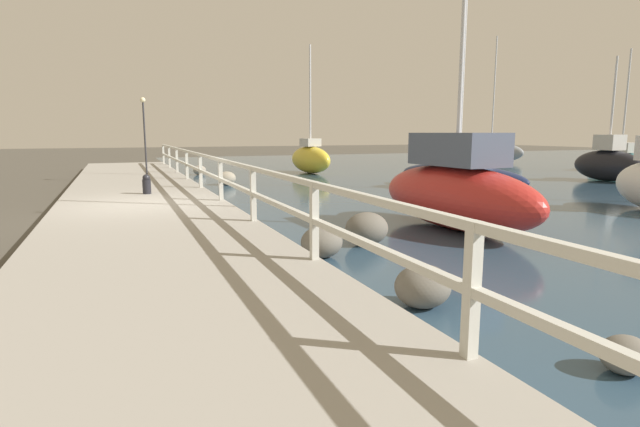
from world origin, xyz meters
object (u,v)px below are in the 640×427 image
sailboat_teal (621,160)px  sailboat_yellow (310,158)px  mooring_bollard (147,184)px  dock_lamp (144,124)px  sailboat_navy (459,173)px  sailboat_black (608,163)px  sailboat_red (456,190)px  sailboat_gray (491,151)px

sailboat_teal → sailboat_yellow: size_ratio=1.00×
mooring_bollard → dock_lamp: bearing=86.8°
sailboat_yellow → sailboat_navy: bearing=-83.9°
mooring_bollard → sailboat_yellow: (8.30, 8.73, 0.14)m
sailboat_teal → sailboat_black: bearing=-141.4°
sailboat_black → sailboat_yellow: bearing=138.9°
dock_lamp → sailboat_red: size_ratio=0.43×
sailboat_red → sailboat_navy: bearing=49.3°
sailboat_black → dock_lamp: bearing=158.4°
sailboat_navy → sailboat_red: size_ratio=0.90×
sailboat_gray → sailboat_yellow: bearing=173.8°
mooring_bollard → sailboat_black: size_ratio=0.11×
mooring_bollard → sailboat_teal: bearing=8.8°
sailboat_yellow → sailboat_black: bearing=-48.9°
sailboat_teal → sailboat_gray: size_ratio=0.75×
sailboat_yellow → mooring_bollard: bearing=-142.0°
sailboat_yellow → sailboat_navy: sailboat_navy is taller
sailboat_black → sailboat_navy: size_ratio=0.78×
sailboat_navy → sailboat_teal: bearing=6.3°
mooring_bollard → sailboat_black: bearing=0.4°
sailboat_teal → sailboat_red: size_ratio=0.87×
sailboat_navy → sailboat_yellow: bearing=94.8°
sailboat_yellow → sailboat_red: sailboat_red is taller
sailboat_yellow → dock_lamp: bearing=-176.4°
sailboat_black → sailboat_teal: bearing=32.2°
dock_lamp → sailboat_red: 14.37m
dock_lamp → sailboat_yellow: (7.91, 1.68, -1.65)m
sailboat_gray → sailboat_black: bearing=-131.5°
dock_lamp → sailboat_black: bearing=-21.0°
sailboat_navy → sailboat_red: (-4.72, -6.04, 0.24)m
sailboat_teal → dock_lamp: bearing=177.7°
mooring_bollard → sailboat_red: size_ratio=0.08×
dock_lamp → sailboat_black: size_ratio=0.61×
sailboat_yellow → sailboat_red: (-2.43, -14.87, 0.09)m
dock_lamp → sailboat_red: (5.48, -13.19, -1.56)m
sailboat_teal → sailboat_navy: (-13.34, -3.82, -0.02)m
dock_lamp → sailboat_navy: (10.20, -7.16, -1.80)m
sailboat_navy → sailboat_red: sailboat_red is taller
sailboat_gray → sailboat_red: bearing=-153.5°
sailboat_teal → sailboat_black: size_ratio=1.23×
mooring_bollard → sailboat_gray: 26.29m
mooring_bollard → sailboat_teal: size_ratio=0.09×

